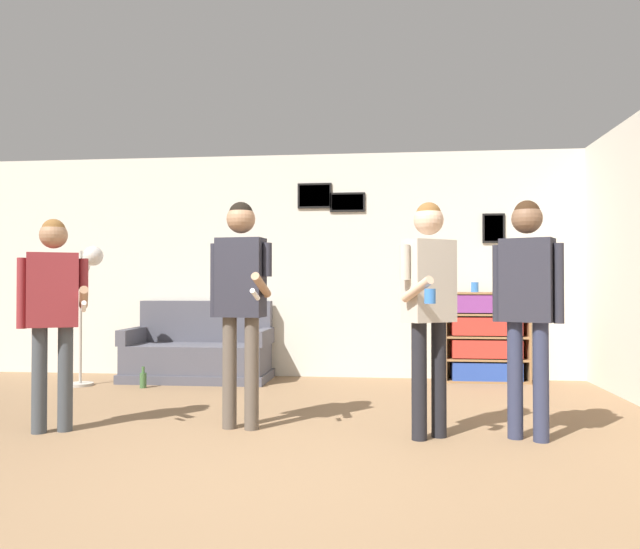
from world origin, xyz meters
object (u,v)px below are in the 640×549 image
person_player_foreground_center (241,288)px  bottle_on_floor (143,380)px  bookshelf (486,337)px  drinking_cup (475,287)px  couch (199,354)px  floor_lamp (81,275)px  person_watcher_holding_cup (429,292)px  person_player_foreground_left (53,302)px  person_spectator_near_bookshelf (527,292)px

person_player_foreground_center → bottle_on_floor: bearing=130.1°
bookshelf → drinking_cup: (-0.12, -0.00, 0.57)m
couch → drinking_cup: 3.30m
floor_lamp → person_watcher_holding_cup: person_watcher_holding_cup is taller
couch → person_player_foreground_center: (1.07, -2.40, 0.79)m
person_player_foreground_left → person_player_foreground_center: size_ratio=0.92×
person_spectator_near_bookshelf → bottle_on_floor: 4.19m
floor_lamp → person_player_foreground_left: (0.85, -2.09, -0.24)m
bottle_on_floor → person_player_foreground_left: bearing=-87.0°
person_spectator_near_bookshelf → drinking_cup: (0.00, 2.71, 0.03)m
couch → bookshelf: bookshelf is taller
drinking_cup → couch: bearing=-176.5°
person_player_foreground_center → person_player_foreground_left: bearing=-169.7°
person_player_foreground_center → person_watcher_holding_cup: 1.44m
person_player_foreground_center → person_spectator_near_bookshelf: size_ratio=1.02×
couch → drinking_cup: (3.20, 0.19, 0.79)m
person_player_foreground_center → drinking_cup: person_player_foreground_center is taller
person_spectator_near_bookshelf → floor_lamp: bearing=155.8°
person_spectator_near_bookshelf → person_player_foreground_center: bearing=176.8°
person_player_foreground_center → person_watcher_holding_cup: bearing=-5.9°
couch → person_player_foreground_left: person_player_foreground_left is taller
couch → person_watcher_holding_cup: person_watcher_holding_cup is taller
couch → person_spectator_near_bookshelf: (3.19, -2.52, 0.76)m
person_player_foreground_center → drinking_cup: 3.36m
person_watcher_holding_cup → drinking_cup: (0.70, 2.74, 0.03)m
bottle_on_floor → drinking_cup: bearing=12.8°
person_player_foreground_left → person_spectator_near_bookshelf: (3.51, 0.13, 0.08)m
person_watcher_holding_cup → person_spectator_near_bookshelf: bearing=2.3°
floor_lamp → person_player_foreground_center: person_player_foreground_center is taller
floor_lamp → person_spectator_near_bookshelf: 4.79m
person_player_foreground_center → bottle_on_floor: person_player_foreground_center is taller
person_watcher_holding_cup → bookshelf: bearing=73.3°
couch → floor_lamp: size_ratio=1.09×
bookshelf → person_player_foreground_left: size_ratio=0.64×
couch → bookshelf: bearing=3.3°
person_spectator_near_bookshelf → bookshelf: bearing=87.4°
floor_lamp → person_spectator_near_bookshelf: (4.36, -1.96, -0.16)m
person_player_foreground_left → drinking_cup: 4.53m
couch → person_watcher_holding_cup: size_ratio=0.98×
couch → person_spectator_near_bookshelf: 4.14m
person_player_foreground_left → couch: bearing=83.1°
person_player_foreground_center → person_spectator_near_bookshelf: bearing=-3.2°
bottle_on_floor → drinking_cup: drinking_cup is taller
person_spectator_near_bookshelf → bottle_on_floor: size_ratio=7.47×
floor_lamp → drinking_cup: floor_lamp is taller
bookshelf → drinking_cup: size_ratio=8.95×
bookshelf → drinking_cup: drinking_cup is taller
bookshelf → couch: bearing=-176.7°
person_watcher_holding_cup → floor_lamp: bearing=151.6°
bottle_on_floor → bookshelf: bearing=12.4°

